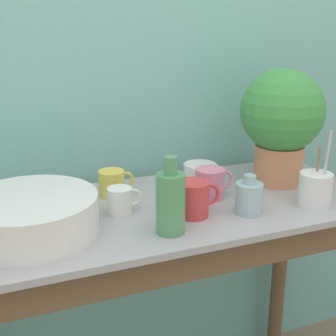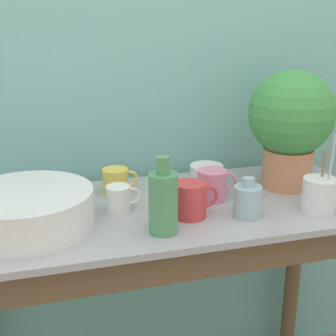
% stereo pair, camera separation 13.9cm
% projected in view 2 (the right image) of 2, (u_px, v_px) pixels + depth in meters
% --- Properties ---
extents(wall_back, '(6.00, 0.05, 2.40)m').
position_uv_depth(wall_back, '(142.00, 87.00, 1.63)').
color(wall_back, '#70ADA8').
rests_on(wall_back, ground_plane).
extents(counter_table, '(1.31, 0.56, 0.89)m').
position_uv_depth(counter_table, '(170.00, 267.00, 1.47)').
color(counter_table, brown).
rests_on(counter_table, ground_plane).
extents(potted_plant, '(0.28, 0.28, 0.39)m').
position_uv_depth(potted_plant, '(291.00, 121.00, 1.51)').
color(potted_plant, tan).
rests_on(potted_plant, counter_table).
extents(bowl_wash_large, '(0.36, 0.36, 0.10)m').
position_uv_depth(bowl_wash_large, '(27.00, 210.00, 1.26)').
color(bowl_wash_large, silver).
rests_on(bowl_wash_large, counter_table).
extents(bottle_tall, '(0.08, 0.08, 0.21)m').
position_uv_depth(bottle_tall, '(163.00, 201.00, 1.22)').
color(bottle_tall, '#4C8C59').
rests_on(bottle_tall, counter_table).
extents(bottle_short, '(0.08, 0.08, 0.12)m').
position_uv_depth(bottle_short, '(248.00, 201.00, 1.33)').
color(bottle_short, '#93B2BC').
rests_on(bottle_short, counter_table).
extents(mug_pink, '(0.13, 0.09, 0.10)m').
position_uv_depth(mug_pink, '(213.00, 185.00, 1.46)').
color(mug_pink, pink).
rests_on(mug_pink, counter_table).
extents(mug_white, '(0.10, 0.07, 0.08)m').
position_uv_depth(mug_white, '(119.00, 199.00, 1.37)').
color(mug_white, white).
rests_on(mug_white, counter_table).
extents(mug_yellow, '(0.12, 0.08, 0.08)m').
position_uv_depth(mug_yellow, '(116.00, 181.00, 1.51)').
color(mug_yellow, '#E5CC4C').
rests_on(mug_yellow, counter_table).
extents(mug_red, '(0.13, 0.09, 0.10)m').
position_uv_depth(mug_red, '(191.00, 200.00, 1.33)').
color(mug_red, '#C63838').
rests_on(mug_red, counter_table).
extents(bowl_small_enamel_white, '(0.11, 0.11, 0.07)m').
position_uv_depth(bowl_small_enamel_white, '(206.00, 174.00, 1.60)').
color(bowl_small_enamel_white, silver).
rests_on(bowl_small_enamel_white, counter_table).
extents(utensil_cup, '(0.10, 0.10, 0.24)m').
position_uv_depth(utensil_cup, '(319.00, 195.00, 1.36)').
color(utensil_cup, silver).
rests_on(utensil_cup, counter_table).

